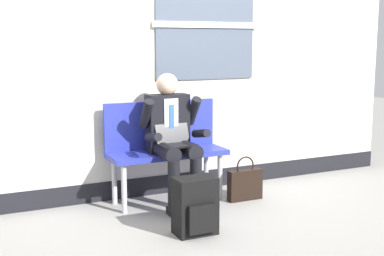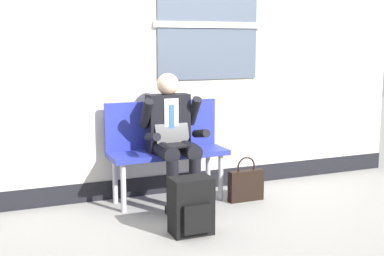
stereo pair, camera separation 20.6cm
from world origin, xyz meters
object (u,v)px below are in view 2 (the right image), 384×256
Objects in this scene: bench_with_person at (165,143)px; person_seated at (173,136)px; handbag at (246,184)px; backpack at (191,207)px.

person_seated is (0.00, -0.20, 0.11)m from bench_with_person.
person_seated is at bearing -90.00° from bench_with_person.
bench_with_person is 0.23m from person_seated.
backpack is at bearing -143.49° from handbag.
handbag is (0.71, -0.35, -0.41)m from bench_with_person.
person_seated is at bearing 80.00° from backpack.
person_seated is 0.90m from backpack.
bench_with_person is 0.89m from handbag.
backpack is (-0.14, -0.77, -0.45)m from person_seated.
handbag is (0.85, 0.63, -0.07)m from backpack.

